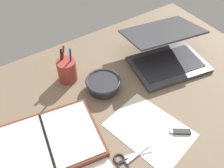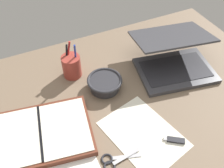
{
  "view_description": "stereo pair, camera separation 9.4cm",
  "coord_description": "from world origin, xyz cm",
  "px_view_note": "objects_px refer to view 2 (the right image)",
  "views": [
    {
      "loc": [
        -37.31,
        -46.58,
        77.6
      ],
      "look_at": [
        -1.58,
        7.91,
        9.0
      ],
      "focal_mm": 40.0,
      "sensor_mm": 36.0,
      "label": 1
    },
    {
      "loc": [
        -29.06,
        -51.18,
        77.6
      ],
      "look_at": [
        -1.58,
        7.91,
        9.0
      ],
      "focal_mm": 40.0,
      "sensor_mm": 36.0,
      "label": 2
    }
  ],
  "objects_px": {
    "bowl": "(105,83)",
    "scissors": "(113,161)",
    "planner": "(41,134)",
    "laptop": "(174,59)",
    "pen_cup": "(72,66)"
  },
  "relations": [
    {
      "from": "pen_cup",
      "to": "bowl",
      "type": "bearing_deg",
      "value": -54.16
    },
    {
      "from": "scissors",
      "to": "bowl",
      "type": "bearing_deg",
      "value": 76.07
    },
    {
      "from": "bowl",
      "to": "scissors",
      "type": "height_order",
      "value": "bowl"
    },
    {
      "from": "pen_cup",
      "to": "scissors",
      "type": "distance_m",
      "value": 0.44
    },
    {
      "from": "bowl",
      "to": "planner",
      "type": "relative_size",
      "value": 0.37
    },
    {
      "from": "bowl",
      "to": "planner",
      "type": "bearing_deg",
      "value": -158.32
    },
    {
      "from": "laptop",
      "to": "pen_cup",
      "type": "bearing_deg",
      "value": 171.49
    },
    {
      "from": "scissors",
      "to": "pen_cup",
      "type": "bearing_deg",
      "value": 93.59
    },
    {
      "from": "planner",
      "to": "bowl",
      "type": "bearing_deg",
      "value": 31.07
    },
    {
      "from": "scissors",
      "to": "laptop",
      "type": "bearing_deg",
      "value": 39.87
    },
    {
      "from": "pen_cup",
      "to": "scissors",
      "type": "relative_size",
      "value": 1.25
    },
    {
      "from": "laptop",
      "to": "pen_cup",
      "type": "height_order",
      "value": "pen_cup"
    },
    {
      "from": "bowl",
      "to": "scissors",
      "type": "relative_size",
      "value": 1.07
    },
    {
      "from": "bowl",
      "to": "pen_cup",
      "type": "bearing_deg",
      "value": 125.84
    },
    {
      "from": "bowl",
      "to": "scissors",
      "type": "distance_m",
      "value": 0.33
    }
  ]
}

